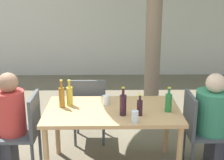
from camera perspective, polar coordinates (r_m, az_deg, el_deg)
name	(u,v)px	position (r m, az deg, el deg)	size (l,w,h in m)	color
cafe_building_wall	(109,16)	(7.36, -0.48, 11.59)	(10.00, 0.08, 2.80)	beige
dining_table_front	(112,116)	(3.52, 0.08, -6.62)	(1.50, 0.86, 0.76)	tan
patio_chair_0	(26,128)	(3.70, -15.52, -8.50)	(0.44, 0.44, 0.93)	#474C51
patio_chair_1	(199,127)	(3.73, 15.54, -8.29)	(0.44, 0.44, 0.93)	#474C51
patio_chair_2	(89,106)	(4.19, -4.20, -4.81)	(0.44, 0.44, 0.93)	#474C51
person_seated_0	(4,129)	(3.77, -19.11, -8.40)	(0.56, 0.32, 1.18)	#383842
person_seated_1	(219,127)	(3.80, 18.97, -8.14)	(0.60, 0.40, 1.16)	#383842
oil_cruet_0	(70,96)	(3.59, -7.77, -2.84)	(0.07, 0.07, 0.30)	gold
wine_bottle_1	(140,107)	(3.32, 5.09, -4.96)	(0.06, 0.06, 0.23)	#331923
amber_bottle_2	(62,97)	(3.55, -9.17, -3.04)	(0.06, 0.06, 0.32)	#9E661E
wine_bottle_3	(123,104)	(3.29, 2.03, -4.47)	(0.07, 0.07, 0.31)	#331923
green_bottle_4	(168,102)	(3.45, 10.28, -4.01)	(0.07, 0.07, 0.28)	#287A38
drinking_glass_0	(135,117)	(3.15, 4.22, -6.69)	(0.07, 0.07, 0.12)	silver
drinking_glass_1	(106,100)	(3.60, -1.10, -3.68)	(0.08, 0.08, 0.11)	white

